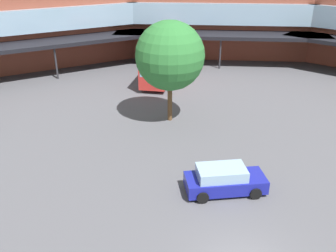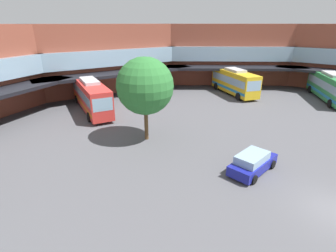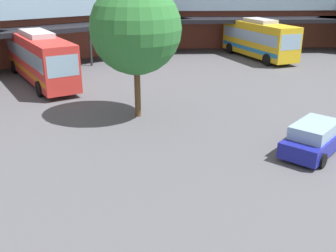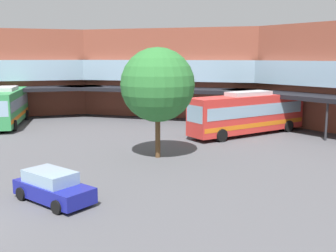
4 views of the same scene
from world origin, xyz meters
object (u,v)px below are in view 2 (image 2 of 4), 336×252
Objects in this scene: bus_0 at (234,81)px; plaza_tree at (145,86)px; bus_3 at (331,87)px; parked_car at (253,163)px; bus_4 at (91,95)px.

bus_0 is 1.27× the size of plaza_tree.
parked_car is at bearing -31.02° from bus_3.
plaza_tree is (-1.95, -11.55, 3.13)m from bus_4.
plaza_tree is at bearing -51.73° from bus_3.
bus_3 is 0.95× the size of bus_4.
parked_car is 11.12m from plaza_tree.
bus_4 is 21.80m from parked_car.
plaza_tree reaches higher than bus_0.
bus_4 reaches higher than bus_0.
bus_0 is 2.17× the size of parked_car.
bus_3 is at bearing 57.58° from bus_0.
bus_0 is at bearing 85.29° from bus_4.
bus_0 is 13.39m from bus_3.
plaza_tree reaches higher than parked_car.
bus_3 reaches higher than parked_car.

